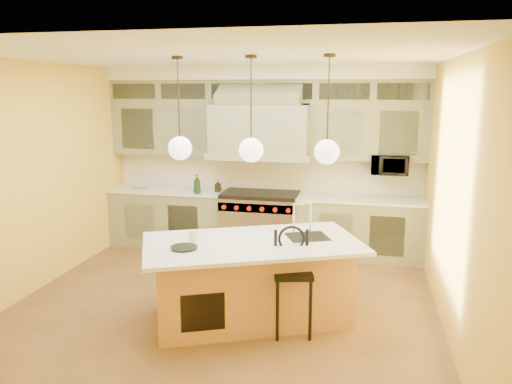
% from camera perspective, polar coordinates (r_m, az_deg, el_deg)
% --- Properties ---
extents(floor, '(5.00, 5.00, 0.00)m').
position_cam_1_polar(floor, '(6.17, -3.71, -12.82)').
color(floor, brown).
rests_on(floor, ground).
extents(ceiling, '(5.00, 5.00, 0.00)m').
position_cam_1_polar(ceiling, '(5.63, -4.11, 15.16)').
color(ceiling, white).
rests_on(ceiling, wall_back).
extents(wall_back, '(5.00, 0.00, 5.00)m').
position_cam_1_polar(wall_back, '(8.12, 1.03, 3.83)').
color(wall_back, yellow).
rests_on(wall_back, ground).
extents(wall_front, '(5.00, 0.00, 5.00)m').
position_cam_1_polar(wall_front, '(3.47, -15.56, -7.27)').
color(wall_front, yellow).
rests_on(wall_front, ground).
extents(wall_left, '(0.00, 5.00, 5.00)m').
position_cam_1_polar(wall_left, '(6.85, -24.42, 1.34)').
color(wall_left, yellow).
rests_on(wall_left, ground).
extents(wall_right, '(0.00, 5.00, 5.00)m').
position_cam_1_polar(wall_right, '(5.58, 21.60, -0.57)').
color(wall_right, yellow).
rests_on(wall_right, ground).
extents(back_cabinetry, '(5.00, 0.77, 2.90)m').
position_cam_1_polar(back_cabinetry, '(7.87, 0.65, 3.43)').
color(back_cabinetry, gray).
rests_on(back_cabinetry, floor).
extents(range, '(1.20, 0.74, 0.96)m').
position_cam_1_polar(range, '(7.97, 0.50, -3.39)').
color(range, silver).
rests_on(range, floor).
extents(kitchen_island, '(2.65, 2.10, 1.35)m').
position_cam_1_polar(kitchen_island, '(5.67, -0.47, -9.88)').
color(kitchen_island, '#B17F3E').
rests_on(kitchen_island, floor).
extents(counter_stool, '(0.48, 0.48, 1.14)m').
position_cam_1_polar(counter_stool, '(5.32, 4.17, -9.36)').
color(counter_stool, black).
rests_on(counter_stool, floor).
extents(microwave, '(0.54, 0.37, 0.30)m').
position_cam_1_polar(microwave, '(7.73, 15.00, 3.04)').
color(microwave, black).
rests_on(microwave, back_cabinetry).
extents(oil_bottle_a, '(0.13, 0.13, 0.31)m').
position_cam_1_polar(oil_bottle_a, '(7.88, -6.75, 0.89)').
color(oil_bottle_a, '#153414').
rests_on(oil_bottle_a, back_cabinetry).
extents(oil_bottle_b, '(0.09, 0.09, 0.20)m').
position_cam_1_polar(oil_bottle_b, '(8.03, -4.37, 0.73)').
color(oil_bottle_b, black).
rests_on(oil_bottle_b, back_cabinetry).
extents(fruit_bowl, '(0.31, 0.31, 0.07)m').
position_cam_1_polar(fruit_bowl, '(8.52, -13.13, 0.66)').
color(fruit_bowl, beige).
rests_on(fruit_bowl, back_cabinetry).
extents(cup, '(0.13, 0.13, 0.10)m').
position_cam_1_polar(cup, '(5.53, -7.19, -5.05)').
color(cup, silver).
rests_on(cup, kitchen_island).
extents(pendant_left, '(0.26, 0.26, 1.11)m').
position_cam_1_polar(pendant_left, '(5.54, -8.68, 5.27)').
color(pendant_left, '#2D2319').
rests_on(pendant_left, ceiling).
extents(pendant_center, '(0.26, 0.26, 1.11)m').
position_cam_1_polar(pendant_center, '(5.31, -0.56, 5.13)').
color(pendant_center, '#2D2319').
rests_on(pendant_center, ceiling).
extents(pendant_right, '(0.26, 0.26, 1.11)m').
position_cam_1_polar(pendant_right, '(5.19, 8.11, 4.87)').
color(pendant_right, '#2D2319').
rests_on(pendant_right, ceiling).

